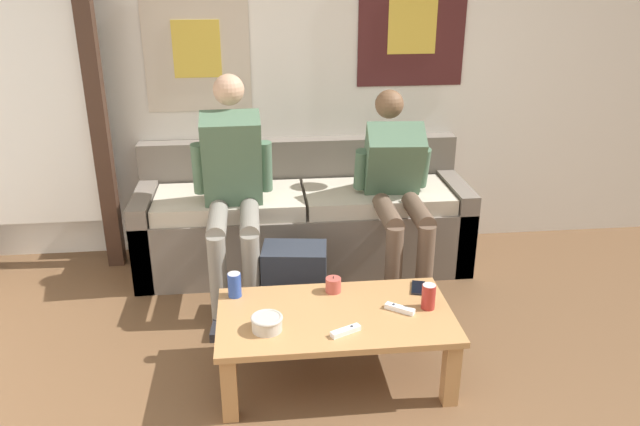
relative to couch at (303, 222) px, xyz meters
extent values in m
cube|color=white|center=(0.17, 0.35, 0.98)|extent=(10.00, 0.05, 2.55)
cube|color=beige|center=(-0.64, 0.31, 1.08)|extent=(0.66, 0.01, 0.79)
cube|color=gold|center=(-0.64, 0.31, 1.08)|extent=(0.30, 0.01, 0.35)
cube|color=#471E1E|center=(0.74, 0.31, 1.20)|extent=(0.70, 0.01, 0.76)
cube|color=gold|center=(0.74, 0.31, 1.20)|extent=(0.32, 0.01, 0.34)
cube|color=#382319|center=(-1.25, 0.12, 0.73)|extent=(0.10, 0.10, 2.05)
cube|color=silver|center=(-1.70, 0.14, 0.84)|extent=(0.82, 0.02, 1.64)
cube|color=#70665B|center=(0.00, 0.26, 0.10)|extent=(2.12, 0.13, 0.78)
cube|color=#70665B|center=(0.00, -0.08, -0.08)|extent=(2.12, 0.55, 0.43)
cube|color=#70665B|center=(-1.00, -0.08, -0.02)|extent=(0.12, 0.55, 0.55)
cube|color=#70665B|center=(1.00, -0.08, -0.02)|extent=(0.12, 0.55, 0.55)
cube|color=beige|center=(-0.47, -0.08, 0.19)|extent=(0.92, 0.51, 0.10)
cube|color=beige|center=(0.47, -0.08, 0.19)|extent=(0.92, 0.51, 0.10)
cube|color=#B27F4C|center=(0.05, -1.26, 0.05)|extent=(1.10, 0.60, 0.03)
cube|color=#B27F4C|center=(-0.45, -1.01, -0.13)|extent=(0.07, 0.07, 0.33)
cube|color=#B27F4C|center=(0.54, -1.01, -0.13)|extent=(0.07, 0.07, 0.33)
cube|color=#B27F4C|center=(-0.45, -1.51, -0.13)|extent=(0.07, 0.07, 0.33)
cube|color=#B27F4C|center=(0.54, -1.51, -0.13)|extent=(0.07, 0.07, 0.33)
cylinder|color=gray|center=(-0.52, -0.51, 0.24)|extent=(0.11, 0.42, 0.11)
cylinder|color=gray|center=(-0.52, -0.72, -0.01)|extent=(0.10, 0.10, 0.51)
cube|color=#232328|center=(-0.52, -0.79, -0.27)|extent=(0.11, 0.25, 0.05)
cylinder|color=gray|center=(-0.34, -0.51, 0.24)|extent=(0.11, 0.42, 0.11)
cylinder|color=gray|center=(-0.34, -0.72, -0.01)|extent=(0.10, 0.10, 0.51)
cube|color=#232328|center=(-0.34, -0.79, -0.27)|extent=(0.11, 0.25, 0.05)
cube|color=#4C6B51|center=(-0.43, -0.24, 0.51)|extent=(0.35, 0.34, 0.59)
sphere|color=tan|center=(-0.43, -0.15, 0.91)|extent=(0.18, 0.18, 0.18)
cylinder|color=#4C6B51|center=(-0.63, -0.23, 0.47)|extent=(0.08, 0.11, 0.31)
cylinder|color=#4C6B51|center=(-0.24, -0.23, 0.47)|extent=(0.08, 0.11, 0.31)
cylinder|color=brown|center=(0.45, -0.50, 0.24)|extent=(0.11, 0.40, 0.11)
cylinder|color=brown|center=(0.45, -0.70, -0.01)|extent=(0.10, 0.10, 0.51)
cube|color=#232328|center=(0.45, -0.77, -0.27)|extent=(0.11, 0.25, 0.05)
cylinder|color=brown|center=(0.63, -0.50, 0.24)|extent=(0.11, 0.40, 0.11)
cylinder|color=brown|center=(0.63, -0.70, -0.01)|extent=(0.10, 0.10, 0.51)
cube|color=#232328|center=(0.63, -0.77, -0.27)|extent=(0.11, 0.25, 0.05)
cube|color=#4C6B51|center=(0.54, -0.18, 0.45)|extent=(0.37, 0.44, 0.52)
sphere|color=brown|center=(0.54, -0.01, 0.77)|extent=(0.18, 0.18, 0.18)
cylinder|color=#4C6B51|center=(0.35, -0.16, 0.40)|extent=(0.08, 0.14, 0.27)
cylinder|color=#4C6B51|center=(0.74, -0.16, 0.40)|extent=(0.08, 0.14, 0.27)
cube|color=#282D38|center=(-0.10, -0.66, -0.08)|extent=(0.38, 0.28, 0.42)
cube|color=#282D38|center=(-0.12, -0.77, -0.18)|extent=(0.26, 0.12, 0.19)
cylinder|color=#B7B2A8|center=(-0.27, -1.36, 0.10)|extent=(0.14, 0.14, 0.07)
torus|color=#B7B2A8|center=(-0.27, -1.36, 0.12)|extent=(0.14, 0.14, 0.02)
cylinder|color=#B24C42|center=(0.06, -1.05, 0.10)|extent=(0.08, 0.08, 0.07)
cylinder|color=black|center=(0.06, -1.05, 0.14)|extent=(0.00, 0.00, 0.01)
cylinder|color=#28479E|center=(-0.42, -1.04, 0.12)|extent=(0.07, 0.07, 0.12)
cylinder|color=silver|center=(-0.42, -1.04, 0.19)|extent=(0.06, 0.06, 0.00)
cylinder|color=maroon|center=(0.49, -1.26, 0.12)|extent=(0.07, 0.07, 0.12)
cylinder|color=silver|center=(0.49, -1.26, 0.19)|extent=(0.06, 0.06, 0.00)
cube|color=white|center=(0.07, -1.43, 0.07)|extent=(0.14, 0.09, 0.02)
cylinder|color=#333842|center=(0.10, -1.42, 0.09)|extent=(0.01, 0.01, 0.00)
cube|color=white|center=(0.35, -1.27, 0.07)|extent=(0.14, 0.11, 0.02)
cylinder|color=#333842|center=(0.33, -1.25, 0.09)|extent=(0.01, 0.01, 0.00)
cube|color=black|center=(0.49, -1.07, 0.07)|extent=(0.10, 0.15, 0.01)
cube|color=black|center=(0.49, -1.07, 0.07)|extent=(0.09, 0.14, 0.00)
camera|label=1|loc=(-0.30, -3.76, 1.60)|focal=35.00mm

